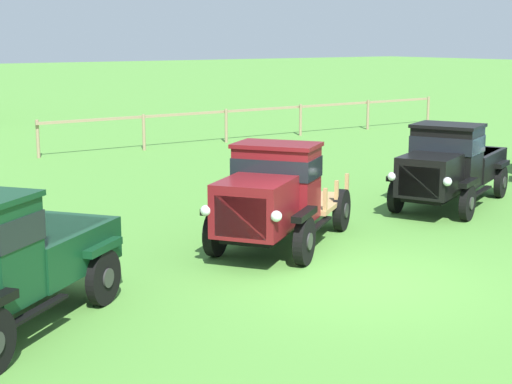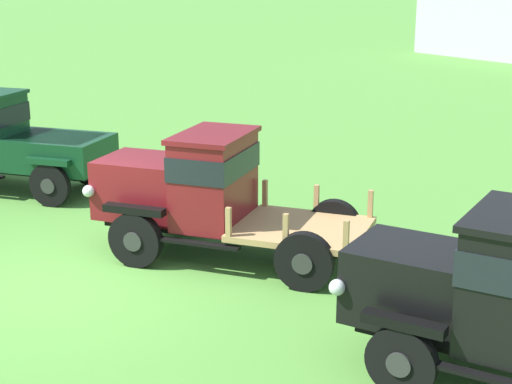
# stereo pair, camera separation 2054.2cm
# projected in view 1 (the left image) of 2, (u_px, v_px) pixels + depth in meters

# --- Properties ---
(ground_plane) EXTENTS (240.00, 240.00, 0.00)m
(ground_plane) POSITION_uv_depth(u_px,v_px,m) (354.00, 280.00, 13.71)
(ground_plane) COLOR #518E38
(paddock_fence) EXTENTS (19.62, 0.52, 1.35)m
(paddock_fence) POSITION_uv_depth(u_px,v_px,m) (265.00, 115.00, 32.75)
(paddock_fence) COLOR #997F60
(paddock_fence) RESTS_ON ground
(vintage_truck_midrow_center) EXTENTS (4.72, 3.96, 2.12)m
(vintage_truck_midrow_center) POSITION_uv_depth(u_px,v_px,m) (273.00, 195.00, 15.44)
(vintage_truck_midrow_center) COLOR black
(vintage_truck_midrow_center) RESTS_ON ground
(vintage_truck_far_side) EXTENTS (5.12, 3.42, 2.10)m
(vintage_truck_far_side) POSITION_uv_depth(u_px,v_px,m) (450.00, 164.00, 19.55)
(vintage_truck_far_side) COLOR black
(vintage_truck_far_side) RESTS_ON ground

